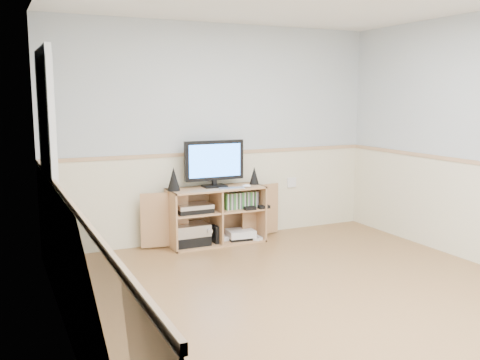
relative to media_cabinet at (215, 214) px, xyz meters
name	(u,v)px	position (x,y,z in m)	size (l,w,h in m)	color
room	(313,154)	(0.06, -1.94, 0.88)	(4.04, 4.54, 2.54)	#A58149
media_cabinet	(215,214)	(0.00, 0.00, 0.00)	(1.72, 0.41, 0.65)	tan
monitor	(214,162)	(0.00, 0.00, 0.61)	(0.71, 0.18, 0.53)	black
speaker_left	(174,179)	(-0.50, -0.03, 0.45)	(0.14, 0.14, 0.26)	black
speaker_right	(254,176)	(0.49, -0.03, 0.42)	(0.11, 0.11, 0.21)	black
keyboard	(232,188)	(0.13, -0.19, 0.32)	(0.28, 0.11, 0.01)	silver
mouse	(247,186)	(0.32, -0.19, 0.34)	(0.10, 0.06, 0.04)	white
av_components	(192,227)	(-0.30, -0.05, -0.11)	(0.50, 0.29, 0.47)	black
game_consoles	(239,235)	(0.28, -0.06, -0.26)	(0.45, 0.30, 0.11)	white
game_cases	(240,200)	(0.30, -0.07, 0.15)	(0.40, 0.14, 0.19)	#3F8C3F
wall_outlet	(291,182)	(1.12, 0.17, 0.27)	(0.12, 0.03, 0.12)	white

